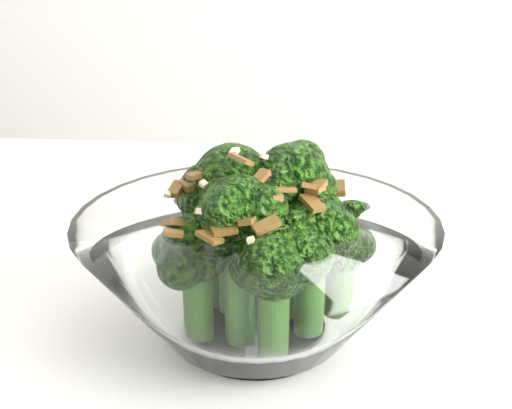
% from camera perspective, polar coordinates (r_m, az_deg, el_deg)
% --- Properties ---
extents(broccoli_dish, '(0.23, 0.23, 0.13)m').
position_cam_1_polar(broccoli_dish, '(0.50, 0.09, -4.55)').
color(broccoli_dish, white).
rests_on(broccoli_dish, table).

